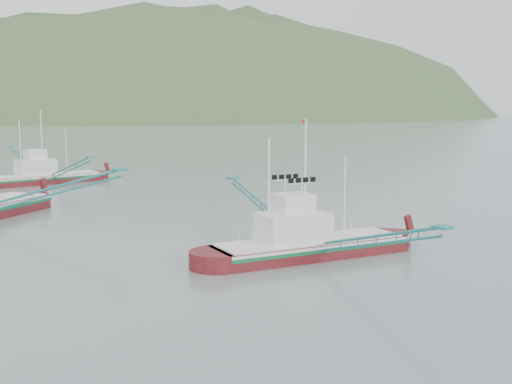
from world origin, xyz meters
TOP-DOWN VIEW (x-y plane):
  - ground at (0.00, 0.00)m, footprint 1200.00×1200.00m
  - main_boat at (-1.34, -1.69)m, footprint 13.18×23.14m
  - bg_boat_far at (-3.15, 47.23)m, footprint 13.57×24.01m
  - headland_right at (240.00, 430.00)m, footprint 684.00×432.00m

SIDE VIEW (x-z plane):
  - ground at x=0.00m, z-range 0.00..0.00m
  - headland_right at x=240.00m, z-range -153.00..153.00m
  - bg_boat_far at x=-3.15m, z-range -3.49..6.26m
  - main_boat at x=-1.34m, z-range -3.19..6.22m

